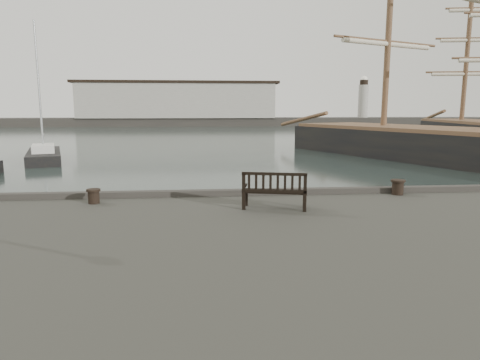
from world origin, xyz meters
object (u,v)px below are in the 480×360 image
object	(u,v)px
bollard_right	(398,187)
bench	(274,197)
bollard_left	(94,196)
yacht_d	(44,158)

from	to	relation	value
bollard_right	bench	bearing A→B (deg)	-159.54
bench	bollard_right	distance (m)	4.49
bollard_left	bollard_right	size ratio (longest dim) A/B	0.88
yacht_d	bollard_left	bearing A→B (deg)	-85.89
bollard_right	yacht_d	xyz separation A→B (m)	(-18.98, 23.48, -1.56)
bench	yacht_d	distance (m)	29.13
bollard_right	yacht_d	world-z (taller)	yacht_d
bollard_right	yacht_d	size ratio (longest dim) A/B	0.04
bench	bollard_left	size ratio (longest dim) A/B	4.37
bollard_left	yacht_d	world-z (taller)	yacht_d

